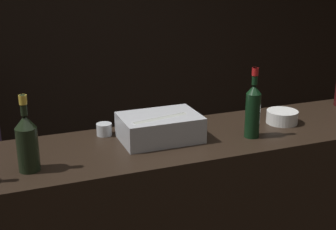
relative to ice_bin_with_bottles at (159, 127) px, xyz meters
name	(u,v)px	position (x,y,z in m)	size (l,w,h in m)	color
wall_back_chalkboard	(80,14)	(0.05, 2.11, 0.32)	(6.40, 0.06, 2.80)	black
ice_bin_with_bottles	(159,127)	(0.00, 0.00, 0.00)	(0.38, 0.26, 0.13)	#B7BABF
bowl_white	(282,116)	(0.70, -0.01, -0.03)	(0.17, 0.17, 0.07)	white
candle_votive	(104,129)	(-0.23, 0.16, -0.04)	(0.08, 0.08, 0.06)	silver
red_wine_bottle_burgundy	(253,109)	(0.44, -0.13, 0.08)	(0.07, 0.07, 0.35)	black
champagne_bottle	(27,141)	(-0.62, -0.13, 0.06)	(0.09, 0.09, 0.32)	black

